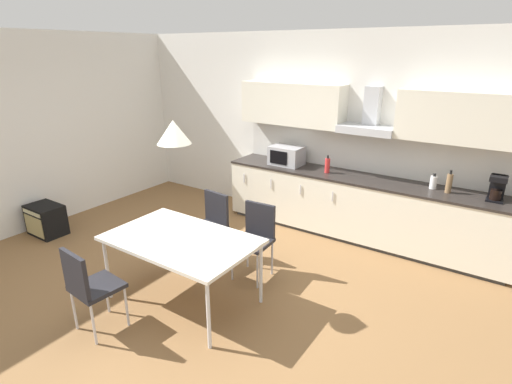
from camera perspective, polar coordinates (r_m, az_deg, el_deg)
The scene contains 17 objects.
ground_plane at distance 4.66m, azimuth -7.95°, elevation -13.54°, with size 9.37×7.68×0.02m, color brown.
wall_back at distance 6.18m, azimuth 7.85°, elevation 8.96°, with size 7.50×0.10×2.79m, color silver.
wall_left at distance 6.60m, azimuth -29.82°, elevation 7.24°, with size 0.10×6.14×2.79m, color silver.
kitchen_counter at distance 5.77m, azimuth 14.27°, elevation -2.12°, with size 3.95×0.65×0.88m.
backsplash_tile at distance 5.83m, azimuth 15.89°, elevation 5.37°, with size 3.93×0.02×0.56m, color silver.
upper_wall_cabinets at distance 5.57m, azimuth 15.94°, elevation 11.06°, with size 3.93×0.40×0.60m.
microwave at distance 6.04m, azimuth 4.38°, elevation 5.21°, with size 0.48×0.35×0.28m.
coffee_maker at distance 5.33m, azimuth 31.20°, elevation 0.50°, with size 0.18×0.19×0.30m.
bottle_red at distance 5.71m, azimuth 10.16°, elevation 3.77°, with size 0.07×0.07×0.25m.
bottle_brown at distance 5.35m, azimuth 25.87°, elevation 1.15°, with size 0.07×0.07×0.29m.
bottle_white at distance 5.44m, azimuth 24.01°, elevation 1.29°, with size 0.08×0.08×0.20m.
dining_table at distance 4.15m, azimuth -10.63°, elevation -7.00°, with size 1.51×0.95×0.73m.
chair_far_right at distance 4.62m, azimuth -0.03°, elevation -5.91°, with size 0.42×0.42×0.87m.
chair_near_left at distance 4.01m, azimuth -22.90°, elevation -11.87°, with size 0.43×0.43×0.87m.
chair_far_left at distance 4.99m, azimuth -6.42°, elevation -4.03°, with size 0.44×0.44×0.87m.
guitar_amp at distance 6.49m, azimuth -27.80°, elevation -3.53°, with size 0.52×0.37×0.44m.
pendant_lamp at distance 3.79m, azimuth -11.70°, elevation 8.37°, with size 0.32×0.32×0.22m, color silver.
Camera 1 is at (2.68, -2.85, 2.52)m, focal length 28.00 mm.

